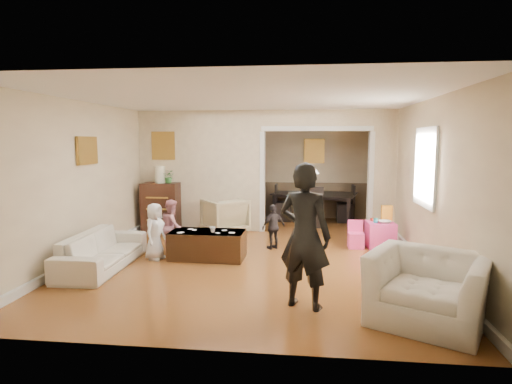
# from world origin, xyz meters

# --- Properties ---
(floor) EXTENTS (7.00, 7.00, 0.00)m
(floor) POSITION_xyz_m (0.00, 0.00, 0.00)
(floor) COLOR brown
(floor) RESTS_ON ground
(partition_left) EXTENTS (2.75, 0.18, 2.60)m
(partition_left) POSITION_xyz_m (-1.38, 1.80, 1.30)
(partition_left) COLOR beige
(partition_left) RESTS_ON ground
(partition_right) EXTENTS (0.55, 0.18, 2.60)m
(partition_right) POSITION_xyz_m (2.48, 1.80, 1.30)
(partition_right) COLOR beige
(partition_right) RESTS_ON ground
(partition_header) EXTENTS (2.22, 0.18, 0.35)m
(partition_header) POSITION_xyz_m (1.10, 1.80, 2.42)
(partition_header) COLOR beige
(partition_header) RESTS_ON partition_right
(window_pane) EXTENTS (0.03, 0.95, 1.10)m
(window_pane) POSITION_xyz_m (2.73, -0.40, 1.55)
(window_pane) COLOR white
(window_pane) RESTS_ON ground
(framed_art_partition) EXTENTS (0.45, 0.03, 0.55)m
(framed_art_partition) POSITION_xyz_m (-2.20, 1.70, 1.85)
(framed_art_partition) COLOR brown
(framed_art_partition) RESTS_ON partition_left
(framed_art_sofa_wall) EXTENTS (0.03, 0.55, 0.40)m
(framed_art_sofa_wall) POSITION_xyz_m (-2.71, -0.60, 1.80)
(framed_art_sofa_wall) COLOR brown
(framed_art_alcove) EXTENTS (0.45, 0.03, 0.55)m
(framed_art_alcove) POSITION_xyz_m (1.10, 3.44, 1.70)
(framed_art_alcove) COLOR brown
(sofa) EXTENTS (0.77, 1.89, 0.55)m
(sofa) POSITION_xyz_m (-2.24, -1.15, 0.27)
(sofa) COLOR beige
(sofa) RESTS_ON ground
(armchair_back) EXTENTS (1.14, 1.14, 0.75)m
(armchair_back) POSITION_xyz_m (-0.81, 1.45, 0.37)
(armchair_back) COLOR tan
(armchair_back) RESTS_ON ground
(armchair_front) EXTENTS (1.51, 1.45, 0.76)m
(armchair_front) POSITION_xyz_m (2.19, -2.63, 0.38)
(armchair_front) COLOR beige
(armchair_front) RESTS_ON ground
(dresser) EXTENTS (0.77, 0.43, 1.06)m
(dresser) POSITION_xyz_m (-2.21, 1.45, 0.53)
(dresser) COLOR black
(dresser) RESTS_ON ground
(table_lamp) EXTENTS (0.22, 0.22, 0.36)m
(table_lamp) POSITION_xyz_m (-2.21, 1.45, 1.24)
(table_lamp) COLOR beige
(table_lamp) RESTS_ON dresser
(potted_plant) EXTENTS (0.25, 0.22, 0.28)m
(potted_plant) POSITION_xyz_m (-2.01, 1.45, 1.20)
(potted_plant) COLOR #336D30
(potted_plant) RESTS_ON dresser
(coffee_table) EXTENTS (1.24, 0.65, 0.46)m
(coffee_table) POSITION_xyz_m (-0.74, -0.47, 0.23)
(coffee_table) COLOR #341D10
(coffee_table) RESTS_ON ground
(coffee_cup) EXTENTS (0.10, 0.10, 0.09)m
(coffee_cup) POSITION_xyz_m (-0.64, -0.52, 0.50)
(coffee_cup) COLOR silver
(coffee_cup) RESTS_ON coffee_table
(play_table) EXTENTS (0.52, 0.52, 0.47)m
(play_table) POSITION_xyz_m (2.26, 0.62, 0.23)
(play_table) COLOR #DD3A8A
(play_table) RESTS_ON ground
(cereal_box) EXTENTS (0.20, 0.08, 0.30)m
(cereal_box) POSITION_xyz_m (2.38, 0.72, 0.62)
(cereal_box) COLOR yellow
(cereal_box) RESTS_ON play_table
(cyan_cup) EXTENTS (0.08, 0.08, 0.08)m
(cyan_cup) POSITION_xyz_m (2.16, 0.57, 0.51)
(cyan_cup) COLOR #23AFB1
(cyan_cup) RESTS_ON play_table
(toy_block) EXTENTS (0.10, 0.09, 0.05)m
(toy_block) POSITION_xyz_m (2.14, 0.74, 0.49)
(toy_block) COLOR red
(toy_block) RESTS_ON play_table
(play_bowl) EXTENTS (0.24, 0.24, 0.06)m
(play_bowl) POSITION_xyz_m (2.31, 0.50, 0.50)
(play_bowl) COLOR white
(play_bowl) RESTS_ON play_table
(dining_table) EXTENTS (2.16, 1.52, 0.69)m
(dining_table) POSITION_xyz_m (1.11, 3.01, 0.34)
(dining_table) COLOR black
(dining_table) RESTS_ON ground
(adult_person) EXTENTS (0.74, 0.61, 1.72)m
(adult_person) POSITION_xyz_m (0.86, -2.35, 0.86)
(adult_person) COLOR black
(adult_person) RESTS_ON ground
(child_kneel_a) EXTENTS (0.39, 0.51, 0.94)m
(child_kneel_a) POSITION_xyz_m (-1.59, -0.62, 0.47)
(child_kneel_a) COLOR white
(child_kneel_a) RESTS_ON ground
(child_kneel_b) EXTENTS (0.48, 0.55, 0.94)m
(child_kneel_b) POSITION_xyz_m (-1.44, -0.17, 0.47)
(child_kneel_b) COLOR pink
(child_kneel_b) RESTS_ON ground
(child_toddler) EXTENTS (0.50, 0.45, 0.82)m
(child_toddler) POSITION_xyz_m (0.31, 0.28, 0.41)
(child_toddler) COLOR black
(child_toddler) RESTS_ON ground
(craft_papers) EXTENTS (0.95, 0.40, 0.00)m
(craft_papers) POSITION_xyz_m (-0.78, -0.47, 0.46)
(craft_papers) COLOR white
(craft_papers) RESTS_ON coffee_table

